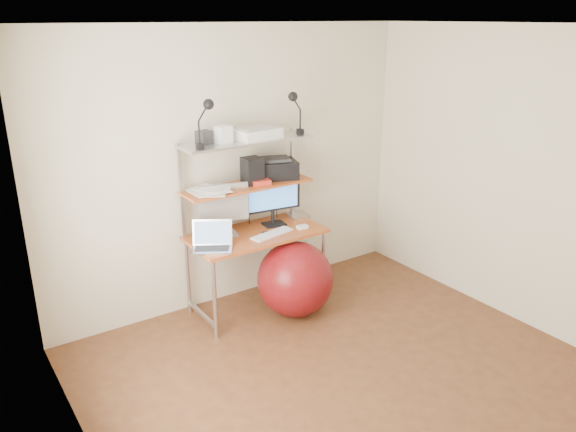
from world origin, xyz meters
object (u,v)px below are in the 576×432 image
Objects in this scene: monitor_black at (273,196)px; printer at (275,169)px; laptop at (212,242)px; exercise_ball at (295,279)px; monitor_silver at (223,206)px.

printer is (0.08, 0.08, 0.23)m from monitor_black.
exercise_ball is at bearing 16.15° from laptop.
printer is at bearing 50.51° from laptop.
printer is (0.57, 0.06, 0.24)m from monitor_silver.
monitor_black is 1.18× the size of printer.
monitor_silver is 0.62m from printer.
exercise_ball is (0.70, -0.19, -0.45)m from laptop.
printer reaches higher than monitor_black.
laptop is 0.90× the size of printer.
printer is at bearing 78.82° from exercise_ball.
monitor_silver is at bearing 139.54° from exercise_ball.
exercise_ball is at bearing -27.63° from monitor_silver.
monitor_silver is at bearing -174.91° from monitor_black.
printer reaches higher than exercise_ball.
laptop is at bearing -123.96° from monitor_silver.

